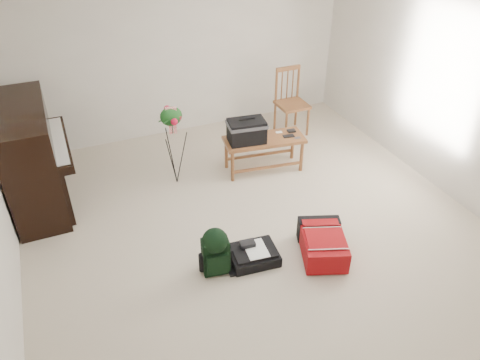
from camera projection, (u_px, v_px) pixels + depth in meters
name	position (u px, v px, depth m)	size (l,w,h in m)	color
floor	(260.00, 233.00, 5.26)	(5.00, 5.50, 0.01)	beige
ceiling	(267.00, 3.00, 3.86)	(5.00, 5.50, 0.01)	white
wall_back	(180.00, 50.00, 6.66)	(5.00, 0.04, 2.50)	silver
wall_right	(459.00, 95.00, 5.37)	(0.04, 5.50, 2.50)	silver
piano	(33.00, 159.00, 5.44)	(0.71, 1.50, 1.25)	black
bench	(253.00, 134.00, 6.00)	(1.10, 0.56, 0.81)	#955A31
dining_chair	(291.00, 102.00, 7.01)	(0.43, 0.43, 0.99)	#955A31
red_suitcase	(320.00, 241.00, 4.93)	(0.63, 0.77, 0.28)	#A30718
black_duffel	(253.00, 254.00, 4.88)	(0.53, 0.44, 0.21)	black
green_backpack	(215.00, 249.00, 4.62)	(0.29, 0.26, 0.53)	black
flower_stand	(174.00, 146.00, 5.82)	(0.42, 0.42, 1.10)	black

